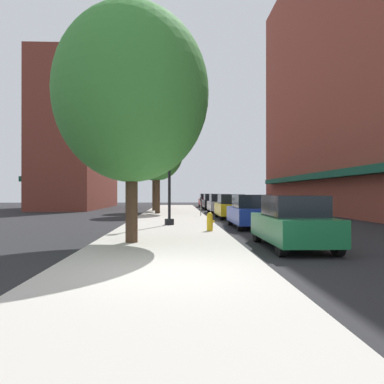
{
  "coord_description": "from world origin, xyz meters",
  "views": [
    {
      "loc": [
        0.38,
        -7.99,
        1.74
      ],
      "look_at": [
        1.3,
        16.12,
        1.8
      ],
      "focal_mm": 36.02,
      "sensor_mm": 36.0,
      "label": 1
    }
  ],
  "objects_px": {
    "car_green": "(293,223)",
    "car_red": "(207,201)",
    "lamppost": "(169,164)",
    "fire_hydrant": "(210,221)",
    "car_yellow": "(231,207)",
    "tree_far": "(132,94)",
    "tree_mid": "(154,158)",
    "tree_near": "(157,151)",
    "car_blue": "(250,212)",
    "parking_meter_near": "(201,204)",
    "car_silver": "(219,204)",
    "car_black": "(212,202)"
  },
  "relations": [
    {
      "from": "car_blue",
      "to": "car_silver",
      "type": "xyz_separation_m",
      "value": [
        0.0,
        14.24,
        0.0
      ]
    },
    {
      "from": "tree_far",
      "to": "car_green",
      "type": "distance_m",
      "value": 6.67
    },
    {
      "from": "tree_near",
      "to": "car_green",
      "type": "height_order",
      "value": "tree_near"
    },
    {
      "from": "parking_meter_near",
      "to": "car_yellow",
      "type": "distance_m",
      "value": 2.36
    },
    {
      "from": "parking_meter_near",
      "to": "car_silver",
      "type": "height_order",
      "value": "car_silver"
    },
    {
      "from": "car_green",
      "to": "car_red",
      "type": "bearing_deg",
      "value": 89.8
    },
    {
      "from": "parking_meter_near",
      "to": "car_red",
      "type": "xyz_separation_m",
      "value": [
        1.95,
        20.2,
        -0.14
      ]
    },
    {
      "from": "parking_meter_near",
      "to": "car_green",
      "type": "xyz_separation_m",
      "value": [
        1.95,
        -15.46,
        -0.14
      ]
    },
    {
      "from": "car_blue",
      "to": "car_red",
      "type": "height_order",
      "value": "same"
    },
    {
      "from": "tree_mid",
      "to": "tree_far",
      "type": "height_order",
      "value": "tree_far"
    },
    {
      "from": "car_blue",
      "to": "car_yellow",
      "type": "height_order",
      "value": "same"
    },
    {
      "from": "tree_mid",
      "to": "car_green",
      "type": "bearing_deg",
      "value": -76.43
    },
    {
      "from": "car_blue",
      "to": "tree_near",
      "type": "bearing_deg",
      "value": 112.2
    },
    {
      "from": "parking_meter_near",
      "to": "tree_near",
      "type": "height_order",
      "value": "tree_near"
    },
    {
      "from": "tree_far",
      "to": "car_silver",
      "type": "height_order",
      "value": "tree_far"
    },
    {
      "from": "tree_mid",
      "to": "car_black",
      "type": "relative_size",
      "value": 1.64
    },
    {
      "from": "tree_mid",
      "to": "tree_far",
      "type": "xyz_separation_m",
      "value": [
        0.63,
        -23.08,
        0.0
      ]
    },
    {
      "from": "tree_near",
      "to": "car_yellow",
      "type": "height_order",
      "value": "tree_near"
    },
    {
      "from": "tree_far",
      "to": "car_yellow",
      "type": "xyz_separation_m",
      "value": [
        5.13,
        13.38,
        -4.2
      ]
    },
    {
      "from": "parking_meter_near",
      "to": "car_blue",
      "type": "xyz_separation_m",
      "value": [
        1.95,
        -8.46,
        -0.14
      ]
    },
    {
      "from": "tree_mid",
      "to": "car_red",
      "type": "relative_size",
      "value": 1.64
    },
    {
      "from": "fire_hydrant",
      "to": "tree_near",
      "type": "distance_m",
      "value": 15.37
    },
    {
      "from": "car_yellow",
      "to": "car_silver",
      "type": "height_order",
      "value": "same"
    },
    {
      "from": "lamppost",
      "to": "fire_hydrant",
      "type": "distance_m",
      "value": 4.54
    },
    {
      "from": "parking_meter_near",
      "to": "car_red",
      "type": "relative_size",
      "value": 0.3
    },
    {
      "from": "car_silver",
      "to": "car_red",
      "type": "relative_size",
      "value": 1.0
    },
    {
      "from": "tree_far",
      "to": "car_silver",
      "type": "distance_m",
      "value": 21.53
    },
    {
      "from": "tree_far",
      "to": "car_black",
      "type": "height_order",
      "value": "tree_far"
    },
    {
      "from": "lamppost",
      "to": "car_red",
      "type": "bearing_deg",
      "value": 81.81
    },
    {
      "from": "car_red",
      "to": "car_green",
      "type": "bearing_deg",
      "value": -90.9
    },
    {
      "from": "car_green",
      "to": "car_yellow",
      "type": "height_order",
      "value": "same"
    },
    {
      "from": "car_blue",
      "to": "tree_far",
      "type": "bearing_deg",
      "value": -130.93
    },
    {
      "from": "car_yellow",
      "to": "car_red",
      "type": "height_order",
      "value": "same"
    },
    {
      "from": "car_green",
      "to": "car_blue",
      "type": "relative_size",
      "value": 1.0
    },
    {
      "from": "parking_meter_near",
      "to": "car_black",
      "type": "bearing_deg",
      "value": 81.49
    },
    {
      "from": "car_yellow",
      "to": "car_black",
      "type": "height_order",
      "value": "same"
    },
    {
      "from": "car_silver",
      "to": "tree_far",
      "type": "bearing_deg",
      "value": -102.19
    },
    {
      "from": "fire_hydrant",
      "to": "car_blue",
      "type": "distance_m",
      "value": 3.37
    },
    {
      "from": "car_red",
      "to": "car_silver",
      "type": "bearing_deg",
      "value": -90.9
    },
    {
      "from": "parking_meter_near",
      "to": "car_green",
      "type": "distance_m",
      "value": 15.59
    },
    {
      "from": "tree_far",
      "to": "car_red",
      "type": "height_order",
      "value": "tree_far"
    },
    {
      "from": "tree_near",
      "to": "car_green",
      "type": "xyz_separation_m",
      "value": [
        5.21,
        -18.84,
        -4.32
      ]
    },
    {
      "from": "lamppost",
      "to": "car_green",
      "type": "bearing_deg",
      "value": -62.31
    },
    {
      "from": "parking_meter_near",
      "to": "tree_far",
      "type": "xyz_separation_m",
      "value": [
        -3.18,
        -14.71,
        4.06
      ]
    },
    {
      "from": "fire_hydrant",
      "to": "car_blue",
      "type": "bearing_deg",
      "value": 48.42
    },
    {
      "from": "fire_hydrant",
      "to": "parking_meter_near",
      "type": "relative_size",
      "value": 0.6
    },
    {
      "from": "car_yellow",
      "to": "car_red",
      "type": "distance_m",
      "value": 21.53
    },
    {
      "from": "tree_far",
      "to": "car_yellow",
      "type": "distance_m",
      "value": 14.93
    },
    {
      "from": "lamppost",
      "to": "fire_hydrant",
      "type": "height_order",
      "value": "lamppost"
    },
    {
      "from": "parking_meter_near",
      "to": "tree_mid",
      "type": "bearing_deg",
      "value": 114.43
    }
  ]
}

